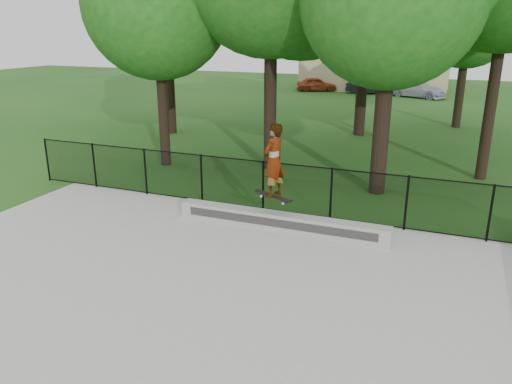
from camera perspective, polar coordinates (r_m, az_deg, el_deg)
ground at (r=9.92m, az=-11.93°, el=-13.47°), size 100.00×100.00×0.00m
concrete_slab at (r=9.90m, az=-11.94°, el=-13.32°), size 14.00×12.00×0.06m
grind_ledge at (r=13.19m, az=2.82°, el=-3.40°), size 5.74×0.40×0.45m
car_a at (r=43.41m, az=6.91°, el=12.12°), size 3.60×2.55×1.14m
car_b at (r=42.47m, az=12.65°, el=11.69°), size 3.22×1.41×1.14m
car_c at (r=41.09m, az=18.06°, el=11.11°), size 4.33×3.15×1.25m
skater_airborne at (r=12.69m, az=2.05°, el=3.52°), size 0.83×0.80×2.08m
chainlink_fence at (r=14.38m, az=0.82°, el=0.72°), size 16.06×0.06×1.50m
distant_building at (r=45.53m, az=13.50°, el=14.06°), size 12.40×6.40×4.30m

